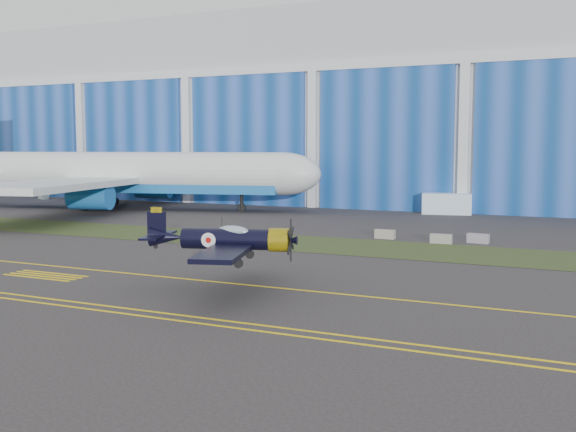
% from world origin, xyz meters
% --- Properties ---
extents(ground, '(260.00, 260.00, 0.00)m').
position_xyz_m(ground, '(0.00, 0.00, 0.00)').
color(ground, '#383334').
rests_on(ground, ground).
extents(grass_median, '(260.00, 10.00, 0.02)m').
position_xyz_m(grass_median, '(0.00, 14.00, 0.02)').
color(grass_median, '#475128').
rests_on(grass_median, ground).
extents(hangar, '(220.00, 45.70, 30.00)m').
position_xyz_m(hangar, '(0.00, 71.79, 14.96)').
color(hangar, silver).
rests_on(hangar, ground).
extents(taxiway_centreline, '(200.00, 0.20, 0.02)m').
position_xyz_m(taxiway_centreline, '(0.00, -5.00, 0.01)').
color(taxiway_centreline, yellow).
rests_on(taxiway_centreline, ground).
extents(edge_line_near, '(80.00, 0.20, 0.02)m').
position_xyz_m(edge_line_near, '(0.00, -14.50, 0.01)').
color(edge_line_near, yellow).
rests_on(edge_line_near, ground).
extents(edge_line_far, '(80.00, 0.20, 0.02)m').
position_xyz_m(edge_line_far, '(0.00, -13.50, 0.01)').
color(edge_line_far, yellow).
rests_on(edge_line_far, ground).
extents(hold_short_ladder, '(6.00, 2.40, 0.02)m').
position_xyz_m(hold_short_ladder, '(-18.00, -8.10, 0.01)').
color(hold_short_ladder, yellow).
rests_on(hold_short_ladder, ground).
extents(warbird, '(13.85, 15.33, 3.81)m').
position_xyz_m(warbird, '(-4.00, -7.04, 3.26)').
color(warbird, black).
rests_on(warbird, ground).
extents(jetliner, '(78.26, 70.57, 23.46)m').
position_xyz_m(jetliner, '(-46.81, 35.43, 11.73)').
color(jetliner, silver).
rests_on(jetliner, ground).
extents(shipping_container, '(6.78, 3.71, 2.78)m').
position_xyz_m(shipping_container, '(-1.72, 47.48, 1.39)').
color(shipping_container, '#CAE5FD').
rests_on(shipping_container, ground).
extents(cart, '(2.29, 1.87, 1.19)m').
position_xyz_m(cart, '(-70.97, 44.97, 0.60)').
color(cart, silver).
rests_on(cart, ground).
extents(barrier_a, '(2.04, 0.74, 0.90)m').
position_xyz_m(barrier_a, '(-2.07, 20.33, 0.45)').
color(barrier_a, gray).
rests_on(barrier_a, ground).
extents(barrier_b, '(2.02, 0.68, 0.90)m').
position_xyz_m(barrier_b, '(3.65, 19.26, 0.45)').
color(barrier_b, gray).
rests_on(barrier_b, ground).
extents(barrier_c, '(2.06, 0.84, 0.90)m').
position_xyz_m(barrier_c, '(6.72, 21.00, 0.45)').
color(barrier_c, gray).
rests_on(barrier_c, ground).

